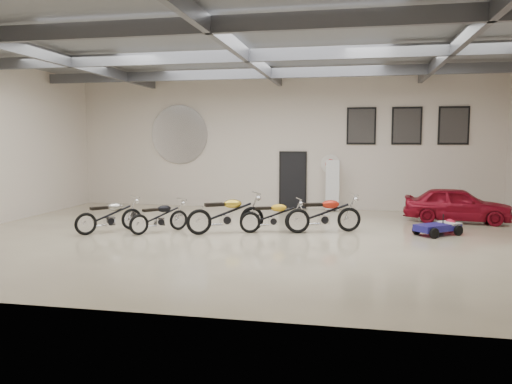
% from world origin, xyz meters
% --- Properties ---
extents(floor, '(16.00, 12.00, 0.01)m').
position_xyz_m(floor, '(0.00, 0.00, 0.00)').
color(floor, beige).
rests_on(floor, ground).
extents(ceiling, '(16.00, 12.00, 0.01)m').
position_xyz_m(ceiling, '(0.00, 0.00, 5.00)').
color(ceiling, slate).
rests_on(ceiling, back_wall).
extents(back_wall, '(16.00, 0.02, 5.00)m').
position_xyz_m(back_wall, '(0.00, 6.00, 2.50)').
color(back_wall, beige).
rests_on(back_wall, floor).
extents(ceiling_beams, '(15.80, 11.80, 0.32)m').
position_xyz_m(ceiling_beams, '(0.00, 0.00, 4.75)').
color(ceiling_beams, '#515359').
rests_on(ceiling_beams, ceiling).
extents(door, '(0.92, 0.08, 2.10)m').
position_xyz_m(door, '(0.50, 5.95, 1.05)').
color(door, black).
rests_on(door, back_wall).
extents(logo_plaque, '(2.30, 0.06, 1.16)m').
position_xyz_m(logo_plaque, '(-4.00, 5.95, 2.80)').
color(logo_plaque, silver).
rests_on(logo_plaque, back_wall).
extents(poster_left, '(1.05, 0.08, 1.35)m').
position_xyz_m(poster_left, '(3.00, 5.96, 3.10)').
color(poster_left, black).
rests_on(poster_left, back_wall).
extents(poster_mid, '(1.05, 0.08, 1.35)m').
position_xyz_m(poster_mid, '(4.60, 5.96, 3.10)').
color(poster_mid, black).
rests_on(poster_mid, back_wall).
extents(poster_right, '(1.05, 0.08, 1.35)m').
position_xyz_m(poster_right, '(6.20, 5.96, 3.10)').
color(poster_right, black).
rests_on(poster_right, back_wall).
extents(oil_sign, '(0.72, 0.10, 0.72)m').
position_xyz_m(oil_sign, '(1.90, 5.95, 1.70)').
color(oil_sign, white).
rests_on(oil_sign, back_wall).
extents(banner_stand, '(0.54, 0.32, 1.87)m').
position_xyz_m(banner_stand, '(2.01, 5.50, 0.94)').
color(banner_stand, white).
rests_on(banner_stand, floor).
extents(motorcycle_silver, '(1.69, 1.85, 1.00)m').
position_xyz_m(motorcycle_silver, '(-3.97, -0.01, 0.50)').
color(motorcycle_silver, silver).
rests_on(motorcycle_silver, floor).
extents(motorcycle_black, '(1.56, 1.71, 0.92)m').
position_xyz_m(motorcycle_black, '(-2.59, 0.25, 0.46)').
color(motorcycle_black, silver).
rests_on(motorcycle_black, floor).
extents(motorcycle_gold, '(2.23, 1.71, 1.14)m').
position_xyz_m(motorcycle_gold, '(-0.72, 0.51, 0.57)').
color(motorcycle_gold, silver).
rests_on(motorcycle_gold, floor).
extents(motorcycle_yellow, '(1.94, 1.21, 0.96)m').
position_xyz_m(motorcycle_yellow, '(0.54, 0.90, 0.48)').
color(motorcycle_yellow, silver).
rests_on(motorcycle_yellow, floor).
extents(motorcycle_red, '(2.23, 1.36, 1.11)m').
position_xyz_m(motorcycle_red, '(1.95, 1.14, 0.55)').
color(motorcycle_red, silver).
rests_on(motorcycle_red, floor).
extents(go_kart, '(1.69, 1.53, 0.58)m').
position_xyz_m(go_kart, '(5.15, 1.42, 0.29)').
color(go_kart, navy).
rests_on(go_kart, floor).
extents(vintage_car, '(1.74, 3.40, 1.11)m').
position_xyz_m(vintage_car, '(6.00, 3.81, 0.55)').
color(vintage_car, maroon).
rests_on(vintage_car, floor).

